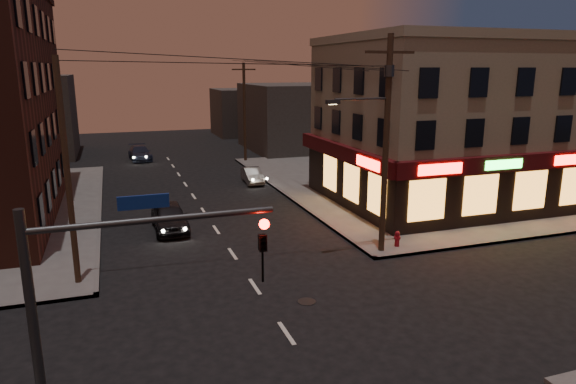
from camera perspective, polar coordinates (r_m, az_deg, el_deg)
name	(u,v)px	position (r m, az deg, el deg)	size (l,w,h in m)	color
ground	(286,333)	(17.87, -0.17, -15.42)	(120.00, 120.00, 0.00)	black
sidewalk_ne	(425,180)	(41.79, 14.95, 1.27)	(24.00, 28.00, 0.15)	#514F4C
pizza_building	(451,121)	(35.31, 17.69, 7.57)	(15.85, 12.85, 10.50)	gray
bg_building_ne_a	(295,117)	(56.35, 0.83, 8.34)	(10.00, 12.00, 7.00)	#3F3D3A
bg_building_nw	(25,117)	(57.53, -27.14, 7.47)	(9.00, 10.00, 8.00)	#3F3D3A
bg_building_ne_b	(246,112)	(69.16, -4.74, 8.86)	(8.00, 8.00, 6.00)	#3F3D3A
utility_pole_main	(384,134)	(23.87, 10.63, 6.37)	(4.20, 0.44, 10.00)	#382619
utility_pole_far	(245,112)	(48.43, -4.85, 8.80)	(0.26, 0.26, 9.00)	#382619
utility_pole_west	(67,174)	(21.74, -23.32, 1.83)	(0.24, 0.24, 9.00)	#382619
traffic_signal	(97,323)	(10.25, -20.50, -13.46)	(4.49, 0.32, 6.47)	#333538
sedan_near	(169,217)	(28.84, -13.04, -2.68)	(1.79, 4.44, 1.51)	black
sedan_mid	(252,175)	(39.75, -3.98, 1.85)	(1.25, 3.58, 1.18)	slate
sedan_far	(140,153)	(51.72, -16.13, 4.18)	(1.89, 4.66, 1.35)	#1B2337
fire_hydrant	(397,238)	(25.77, 12.04, -5.02)	(0.35, 0.35, 0.78)	maroon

